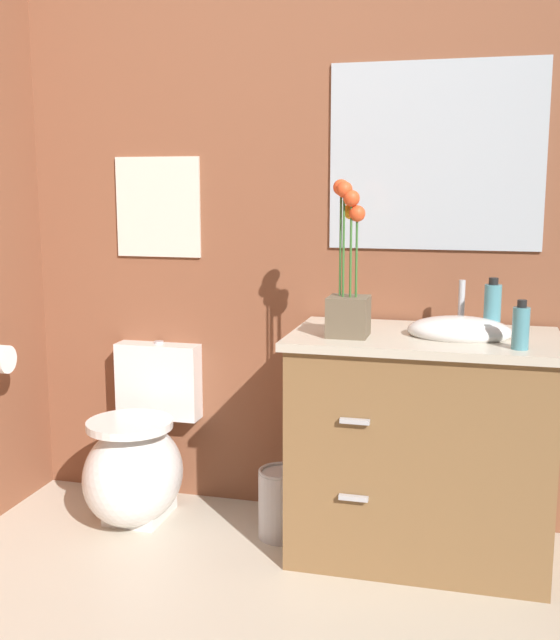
{
  "coord_description": "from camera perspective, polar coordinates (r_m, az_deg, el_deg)",
  "views": [
    {
      "loc": [
        0.59,
        -1.58,
        1.34
      ],
      "look_at": [
        -0.11,
        1.12,
        0.86
      ],
      "focal_mm": 43.71,
      "sensor_mm": 36.0,
      "label": 1
    }
  ],
  "objects": [
    {
      "name": "lotion_bottle",
      "position": [
        2.61,
        17.22,
        -0.5
      ],
      "size": [
        0.05,
        0.05,
        0.16
      ],
      "color": "teal",
      "rests_on": "vanity_cabinet"
    },
    {
      "name": "vanity_cabinet",
      "position": [
        2.9,
        10.33,
        -8.84
      ],
      "size": [
        0.94,
        0.56,
        1.0
      ],
      "color": "brown",
      "rests_on": "ground_plane"
    },
    {
      "name": "wall_mirror",
      "position": [
        3.04,
        11.31,
        11.67
      ],
      "size": [
        0.8,
        0.01,
        0.7
      ],
      "primitive_type": "cube",
      "color": "#B2BCC6"
    },
    {
      "name": "wall_poster",
      "position": [
        3.31,
        -8.93,
        8.16
      ],
      "size": [
        0.37,
        0.01,
        0.41
      ],
      "primitive_type": "cube",
      "color": "silver"
    },
    {
      "name": "wall_back",
      "position": [
        3.09,
        7.35,
        8.04
      ],
      "size": [
        3.99,
        0.05,
        2.5
      ],
      "primitive_type": "cube",
      "color": "brown",
      "rests_on": "ground_plane"
    },
    {
      "name": "soap_bottle",
      "position": [
        2.85,
        15.29,
        0.83
      ],
      "size": [
        0.06,
        0.06,
        0.2
      ],
      "color": "teal",
      "rests_on": "vanity_cabinet"
    },
    {
      "name": "flower_vase",
      "position": [
        2.71,
        5.04,
        2.38
      ],
      "size": [
        0.14,
        0.14,
        0.54
      ],
      "color": "brown",
      "rests_on": "vanity_cabinet"
    },
    {
      "name": "trash_bin",
      "position": [
        3.08,
        0.12,
        -13.24
      ],
      "size": [
        0.18,
        0.18,
        0.27
      ],
      "color": "#B7B7BC",
      "rests_on": "ground_plane"
    },
    {
      "name": "toilet",
      "position": [
        3.25,
        -10.34,
        -10.07
      ],
      "size": [
        0.38,
        0.59,
        0.69
      ],
      "color": "white",
      "rests_on": "ground_plane"
    }
  ]
}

